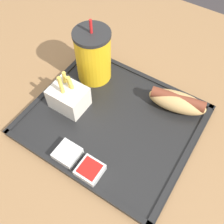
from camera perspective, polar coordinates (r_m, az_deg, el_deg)
The scene contains 8 objects.
ground_plane at distance 1.32m, azimuth 1.11°, elevation -17.88°, with size 8.00×8.00×0.00m, color #383333.
dining_table at distance 0.98m, azimuth 1.46°, elevation -11.84°, with size 1.44×1.05×0.72m.
food_tray at distance 0.64m, azimuth -0.00°, elevation -1.75°, with size 0.39×0.34×0.01m.
soda_cup at distance 0.67m, azimuth -4.11°, elevation 12.14°, with size 0.09×0.09×0.18m.
hot_dog_far at distance 0.65m, azimuth 14.02°, elevation 2.26°, with size 0.15×0.08×0.05m.
fries_carton at distance 0.64m, azimuth -9.42°, elevation 3.25°, with size 0.09×0.07×0.11m.
sauce_cup_mayo at distance 0.59m, azimuth -9.70°, elevation -8.90°, with size 0.05×0.05×0.02m.
sauce_cup_ketchup at distance 0.57m, azimuth -4.83°, elevation -12.50°, with size 0.05×0.05×0.02m.
Camera 1 is at (0.18, -0.33, 1.27)m, focal length 42.00 mm.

